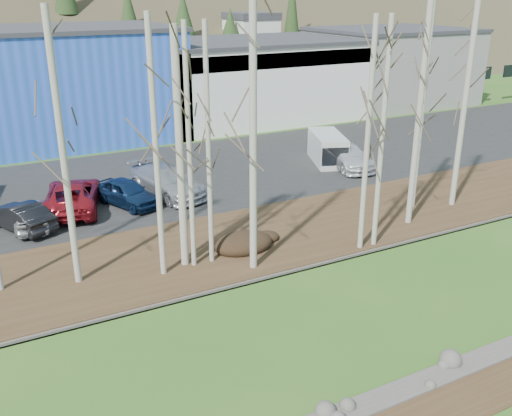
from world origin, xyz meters
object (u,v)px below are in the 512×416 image
car_0 (31,213)px  car_5 (346,156)px  car_2 (72,195)px  car_4 (127,193)px  car_1 (21,216)px  van_white (328,149)px  car_3 (167,181)px

car_0 → car_5: (19.26, 0.96, 0.07)m
car_2 → car_5: car_2 is taller
car_0 → car_4: 4.95m
car_0 → car_4: (4.89, 0.72, 0.02)m
car_2 → car_4: 2.75m
car_1 → car_2: 3.11m
car_1 → car_2: size_ratio=0.71×
car_0 → van_white: size_ratio=0.85×
car_3 → car_5: 11.96m
car_5 → van_white: bearing=117.2°
car_1 → car_4: bearing=164.8°
van_white → car_3: bearing=-153.0°
car_4 → van_white: (13.92, 1.61, 0.24)m
car_0 → car_2: car_2 is taller
car_5 → car_1: bearing=-167.3°
car_2 → car_3: (5.07, -0.12, 0.02)m
car_0 → car_1: car_0 is taller
car_1 → car_5: bearing=158.7°
car_0 → car_2: 2.63m
car_2 → car_5: 17.03m
car_3 → car_1: bearing=177.1°
car_1 → car_3: bearing=165.8°
car_3 → car_4: bearing=179.4°
car_4 → car_3: bearing=-9.8°
car_0 → car_5: 19.28m
car_2 → car_4: bearing=-177.3°
car_2 → car_3: car_3 is taller
car_0 → car_5: car_5 is taller
van_white → car_1: bearing=-150.9°
car_3 → car_2: bearing=165.3°
car_0 → car_4: bearing=-166.5°
car_1 → car_2: car_2 is taller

